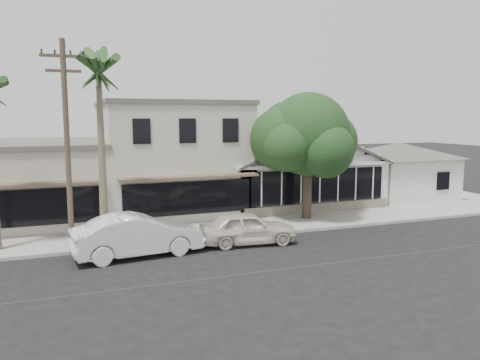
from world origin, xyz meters
name	(u,v)px	position (x,y,z in m)	size (l,w,h in m)	color
ground	(316,265)	(0.00, 0.00, 0.00)	(140.00, 140.00, 0.00)	black
sidewalk_north	(94,240)	(-8.00, 6.75, 0.07)	(90.00, 3.50, 0.15)	#9E9991
corner_shop	(289,165)	(5.00, 12.47, 2.62)	(10.40, 8.60, 5.10)	white
side_cottage	(398,178)	(13.20, 11.50, 1.50)	(6.00, 6.00, 3.00)	white
row_building_near	(169,158)	(-3.00, 13.50, 3.25)	(8.00, 10.00, 6.50)	beige
row_building_midnear	(13,183)	(-12.00, 13.50, 2.10)	(10.00, 10.00, 4.20)	beige
utility_pole	(67,142)	(-9.00, 5.20, 4.79)	(1.80, 0.24, 9.00)	brown
car_0	(247,228)	(-1.39, 3.87, 0.76)	(1.79, 4.46, 1.52)	beige
car_1	(138,235)	(-6.39, 3.77, 0.89)	(1.88, 5.39, 1.78)	silver
shade_tree	(305,137)	(3.48, 7.50, 4.73)	(6.47, 5.85, 7.18)	#4C3A2E
palm_east	(98,71)	(-7.59, 5.65, 7.80)	(3.42, 3.42, 9.08)	#726651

